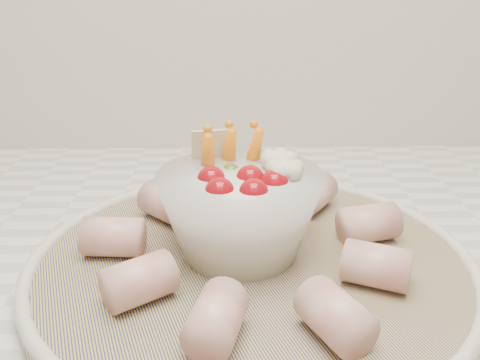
{
  "coord_description": "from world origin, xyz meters",
  "views": [
    {
      "loc": [
        -0.16,
        0.98,
        1.17
      ],
      "look_at": [
        -0.15,
        1.4,
        1.01
      ],
      "focal_mm": 40.0,
      "sensor_mm": 36.0,
      "label": 1
    }
  ],
  "objects": [
    {
      "name": "serving_platter",
      "position": [
        -0.14,
        1.39,
        0.93
      ],
      "size": [
        0.5,
        0.5,
        0.02
      ],
      "color": "navy",
      "rests_on": "kitchen_counter"
    },
    {
      "name": "veggie_bowl",
      "position": [
        -0.15,
        1.4,
        0.98
      ],
      "size": [
        0.14,
        0.14,
        0.11
      ],
      "color": "silver",
      "rests_on": "serving_platter"
    },
    {
      "name": "cured_meat_rolls",
      "position": [
        -0.14,
        1.39,
        0.95
      ],
      "size": [
        0.29,
        0.28,
        0.04
      ],
      "color": "#C25959",
      "rests_on": "serving_platter"
    }
  ]
}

